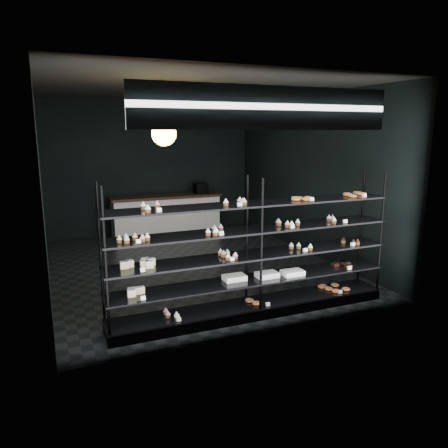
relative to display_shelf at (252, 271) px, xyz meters
name	(u,v)px	position (x,y,z in m)	size (l,w,h in m)	color
room	(191,181)	(-0.05, 2.45, 0.97)	(5.01, 6.01, 3.20)	black
display_shelf	(252,271)	(0.00, 0.00, 0.00)	(4.00, 0.50, 1.91)	black
signage	(269,108)	(-0.05, -0.48, 2.12)	(3.30, 0.05, 0.50)	#0E1646
pendant_lamp	(164,133)	(-0.90, 1.03, 1.82)	(0.35, 0.35, 0.90)	black
service_counter	(167,215)	(0.16, 4.95, -0.13)	(2.63, 0.65, 1.23)	silver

